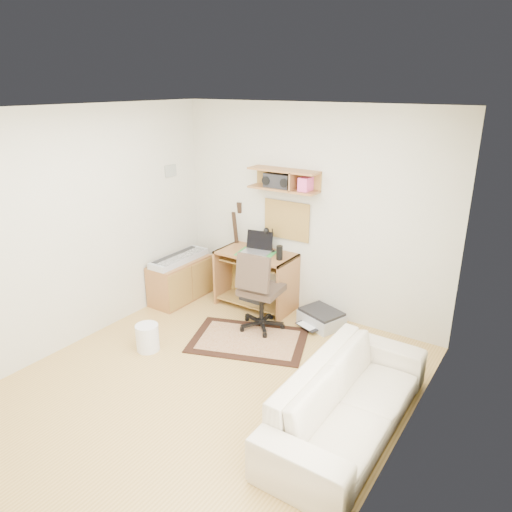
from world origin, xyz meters
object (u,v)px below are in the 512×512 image
Objects in this scene: task_chair at (262,290)px; printer at (321,319)px; cabinet at (180,280)px; desk at (256,280)px; sofa at (350,390)px.

printer is at bearing 33.58° from task_chair.
task_chair is 1.40m from cabinet.
cabinet is at bearing -149.19° from printer.
cabinet is (-0.98, -0.38, -0.10)m from desk.
task_chair reaches higher than cabinet.
desk is 2.04× the size of printer.
cabinet is at bearing 170.76° from task_chair.
sofa is at bearing -40.03° from task_chair.
cabinet is (-1.38, 0.09, -0.23)m from task_chair.
desk is 1.06m from cabinet.
task_chair is 1.12× the size of cabinet.
desk reaches higher than printer.
task_chair is at bearing -50.45° from desk.
task_chair is 2.06× the size of printer.
sofa is (2.96, -1.18, 0.11)m from cabinet.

